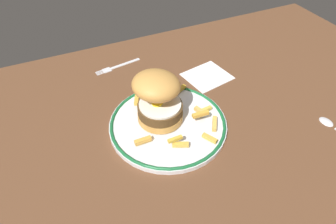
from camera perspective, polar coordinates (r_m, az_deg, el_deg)
The scene contains 7 objects.
ground_plane at distance 69.14cm, azimuth 4.65°, elevation -5.23°, with size 146.80×93.84×4.00cm, color brown.
dinner_plate at distance 68.33cm, azimuth 0.00°, elevation -2.28°, with size 27.88×27.88×1.60cm.
burger at distance 64.97cm, azimuth -1.99°, elevation 3.03°, with size 13.74×13.38×12.35cm.
fries_pile at distance 68.86cm, azimuth 1.00°, elevation 0.07°, with size 21.09×23.10×2.75cm.
fork at distance 88.95cm, azimuth -10.09°, elevation 8.92°, with size 14.44×3.61×0.36cm.
spoon at distance 79.14cm, azimuth 29.80°, elevation -2.21°, with size 3.24×13.41×0.90cm.
napkin at distance 84.40cm, azimuth 7.78°, elevation 7.11°, with size 12.09×10.75×0.40cm, color white.
Camera 1 is at (-23.71, -38.97, 49.96)cm, focal length 30.69 mm.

